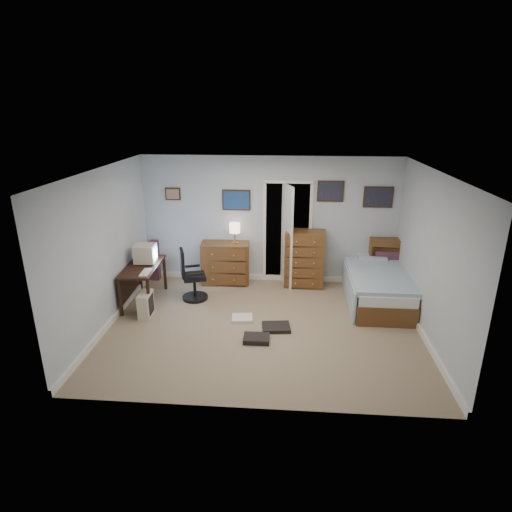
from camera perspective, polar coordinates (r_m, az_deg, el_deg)
The scene contains 15 objects.
floor at distance 7.03m, azimuth 0.92°, elevation -9.41°, with size 5.00×4.00×0.02m, color gray.
computer_desk at distance 7.93m, azimuth -15.41°, elevation -2.32°, with size 0.61×1.24×0.70m.
crt_monitor at distance 7.92m, azimuth -14.54°, elevation 0.31°, with size 0.38×0.35×0.34m.
keyboard at distance 7.48m, azimuth -14.49°, elevation -2.15°, with size 0.14×0.37×0.02m, color beige.
pc_tower at distance 7.50m, azimuth -14.49°, elevation -6.28°, with size 0.21×0.40×0.42m.
office_chair at distance 7.89m, azimuth -8.62°, elevation -3.22°, with size 0.59×0.59×0.97m.
media_stack at distance 8.92m, azimuth -13.33°, elevation -0.56°, with size 0.16×0.16×0.82m, color maroon.
low_dresser at distance 8.55m, azimuth -4.10°, elevation -0.92°, with size 0.94×0.47×0.83m, color brown.
table_lamp at distance 8.30m, azimuth -2.85°, elevation 3.66°, with size 0.22×0.22×0.41m.
doorway at distance 8.75m, azimuth 4.18°, elevation 3.59°, with size 0.96×1.12×2.05m.
tall_dresser at distance 8.40m, azimuth 6.50°, elevation -0.36°, with size 0.76×0.45×1.12m, color brown.
headboard_bookcase at distance 8.77m, azimuth 18.22°, elevation -0.69°, with size 1.09×0.34×0.97m.
bed at distance 8.02m, azimuth 15.77°, elevation -3.93°, with size 1.06×1.96×0.64m.
wall_posters at distance 8.29m, azimuth 5.83°, elevation 7.95°, with size 4.38×0.04×0.60m.
floor_clutter at distance 6.87m, azimuth 0.66°, elevation -9.77°, with size 1.00×0.98×0.08m.
Camera 1 is at (0.37, -6.15, 3.38)m, focal length 30.00 mm.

